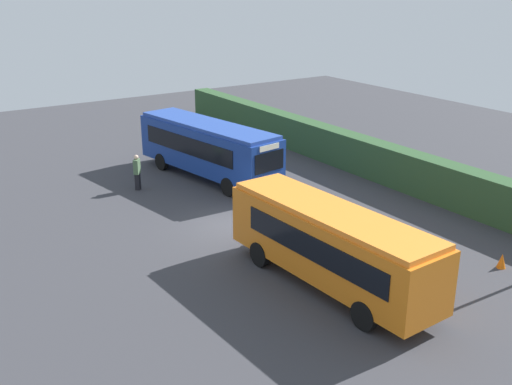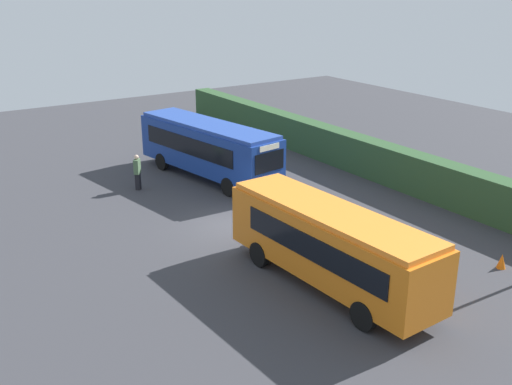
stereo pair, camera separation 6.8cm
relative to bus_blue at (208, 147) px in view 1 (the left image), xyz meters
The scene contains 9 objects.
ground_plane 7.46m from the bus_blue, 19.38° to the right, with size 64.00×64.00×0.00m, color #38383D.
bus_blue is the anchor object (origin of this frame).
bus_orange 13.79m from the bus_blue, 10.68° to the right, with size 9.34×2.75×3.03m.
person_left 2.66m from the bus_blue, 142.28° to the left, with size 0.45×0.34×1.76m.
person_center 4.23m from the bus_blue, 94.98° to the right, with size 0.54×0.52×1.93m.
person_right 13.26m from the bus_blue, ahead, with size 0.44×0.50×1.93m.
person_far 16.14m from the bus_blue, ahead, with size 0.48×0.53×1.84m.
hedge_row 10.45m from the bus_blue, 49.11° to the left, with size 44.00×1.18×2.10m, color #2D4F2C.
traffic_cone 16.75m from the bus_blue, 14.03° to the left, with size 0.36×0.36×0.60m, color orange.
Camera 1 is at (21.84, -13.42, 10.82)m, focal length 42.45 mm.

